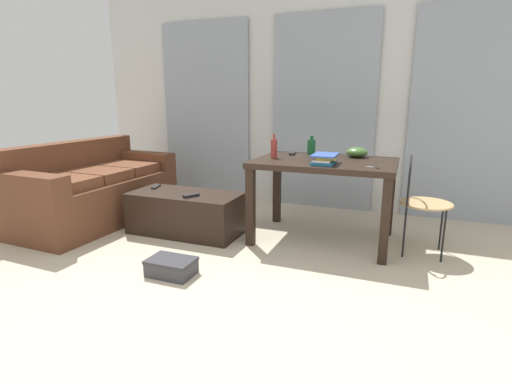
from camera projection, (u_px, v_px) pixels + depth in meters
The scene contains 16 objects.
ground_plane at pixel (268, 265), 3.07m from camera, with size 7.36×7.36×0.00m, color beige.
wall_back at pixel (325, 93), 4.51m from camera, with size 5.94×0.10×2.66m, color silver.
curtains at pixel (323, 114), 4.49m from camera, with size 4.22×0.03×2.20m.
couch at pixel (92, 190), 4.13m from camera, with size 0.93×1.74×0.83m.
coffee_table at pixel (186, 213), 3.77m from camera, with size 1.06×0.52×0.40m.
craft_table at pixel (324, 172), 3.48m from camera, with size 1.22×0.84×0.74m.
wire_chair at pixel (418, 194), 3.21m from camera, with size 0.41×0.41×0.83m.
bottle_near at pixel (311, 147), 3.80m from camera, with size 0.08×0.08×0.18m.
bottle_far at pixel (274, 148), 3.55m from camera, with size 0.06×0.06×0.22m.
bowl at pixel (357, 152), 3.62m from camera, with size 0.20×0.20×0.09m, color #477033.
book_stack at pixel (324, 159), 3.25m from camera, with size 0.21×0.30×0.08m.
tv_remote_on_table at pixel (292, 153), 3.82m from camera, with size 0.05×0.18×0.02m, color #232326.
scissors at pixel (375, 168), 3.07m from camera, with size 0.11×0.08×0.00m.
tv_remote_primary at pixel (156, 187), 3.95m from camera, with size 0.05×0.16×0.02m, color #232326.
tv_remote_secondary at pixel (191, 195), 3.57m from camera, with size 0.05×0.15×0.03m, color #232326.
shoebox at pixel (171, 267), 2.88m from camera, with size 0.34×0.23×0.13m.
Camera 1 is at (0.95, -1.56, 1.28)m, focal length 27.42 mm.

